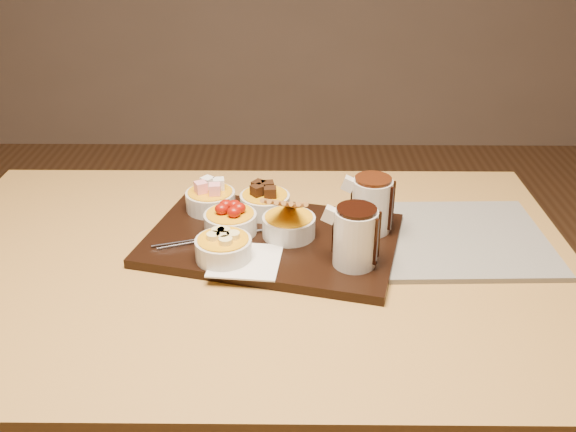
{
  "coord_description": "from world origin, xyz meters",
  "views": [
    {
      "loc": [
        0.08,
        -1.0,
        1.36
      ],
      "look_at": [
        0.07,
        0.05,
        0.81
      ],
      "focal_mm": 40.0,
      "sensor_mm": 36.0,
      "label": 1
    }
  ],
  "objects_px": {
    "serving_board": "(272,240)",
    "bowl_strawberries": "(230,223)",
    "dining_table": "(252,304)",
    "newspaper": "(447,238)",
    "pitcher_dark_chocolate": "(355,238)",
    "pitcher_milk_chocolate": "(372,206)"
  },
  "relations": [
    {
      "from": "pitcher_dark_chocolate",
      "to": "pitcher_milk_chocolate",
      "type": "xyz_separation_m",
      "value": [
        0.04,
        0.12,
        0.0
      ]
    },
    {
      "from": "serving_board",
      "to": "bowl_strawberries",
      "type": "height_order",
      "value": "bowl_strawberries"
    },
    {
      "from": "dining_table",
      "to": "bowl_strawberries",
      "type": "xyz_separation_m",
      "value": [
        -0.04,
        0.07,
        0.14
      ]
    },
    {
      "from": "bowl_strawberries",
      "to": "pitcher_dark_chocolate",
      "type": "xyz_separation_m",
      "value": [
        0.22,
        -0.11,
        0.03
      ]
    },
    {
      "from": "pitcher_dark_chocolate",
      "to": "bowl_strawberries",
      "type": "bearing_deg",
      "value": 167.35
    },
    {
      "from": "dining_table",
      "to": "serving_board",
      "type": "height_order",
      "value": "serving_board"
    },
    {
      "from": "dining_table",
      "to": "pitcher_milk_chocolate",
      "type": "xyz_separation_m",
      "value": [
        0.23,
        0.08,
        0.17
      ]
    },
    {
      "from": "bowl_strawberries",
      "to": "newspaper",
      "type": "relative_size",
      "value": 0.27
    },
    {
      "from": "serving_board",
      "to": "bowl_strawberries",
      "type": "bearing_deg",
      "value": -176.42
    },
    {
      "from": "dining_table",
      "to": "serving_board",
      "type": "xyz_separation_m",
      "value": [
        0.04,
        0.05,
        0.11
      ]
    },
    {
      "from": "bowl_strawberries",
      "to": "serving_board",
      "type": "bearing_deg",
      "value": -10.4
    },
    {
      "from": "serving_board",
      "to": "newspaper",
      "type": "height_order",
      "value": "serving_board"
    },
    {
      "from": "dining_table",
      "to": "pitcher_milk_chocolate",
      "type": "height_order",
      "value": "pitcher_milk_chocolate"
    },
    {
      "from": "pitcher_dark_chocolate",
      "to": "pitcher_milk_chocolate",
      "type": "distance_m",
      "value": 0.13
    },
    {
      "from": "dining_table",
      "to": "pitcher_milk_chocolate",
      "type": "bearing_deg",
      "value": 19.59
    },
    {
      "from": "pitcher_dark_chocolate",
      "to": "newspaper",
      "type": "relative_size",
      "value": 0.28
    },
    {
      "from": "serving_board",
      "to": "pitcher_milk_chocolate",
      "type": "distance_m",
      "value": 0.2
    },
    {
      "from": "pitcher_dark_chocolate",
      "to": "newspaper",
      "type": "xyz_separation_m",
      "value": [
        0.19,
        0.11,
        -0.06
      ]
    },
    {
      "from": "dining_table",
      "to": "bowl_strawberries",
      "type": "height_order",
      "value": "bowl_strawberries"
    },
    {
      "from": "pitcher_dark_chocolate",
      "to": "newspaper",
      "type": "height_order",
      "value": "pitcher_dark_chocolate"
    },
    {
      "from": "dining_table",
      "to": "newspaper",
      "type": "xyz_separation_m",
      "value": [
        0.37,
        0.07,
        0.1
      ]
    },
    {
      "from": "serving_board",
      "to": "newspaper",
      "type": "relative_size",
      "value": 1.24
    }
  ]
}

